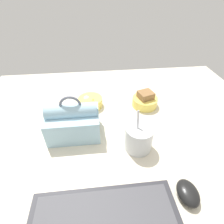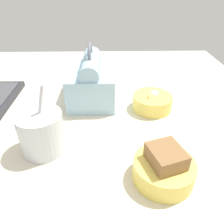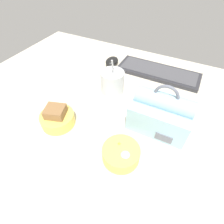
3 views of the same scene
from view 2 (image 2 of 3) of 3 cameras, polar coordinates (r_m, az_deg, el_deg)
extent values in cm
cube|color=beige|center=(57.47, -3.56, -6.88)|extent=(140.00, 110.00, 2.00)
cube|color=#9EC6DB|center=(70.68, -5.29, 7.12)|extent=(20.35, 14.19, 10.22)
cylinder|color=#9EC6DB|center=(68.06, -5.58, 12.17)|extent=(19.33, 5.62, 5.62)
cube|color=slate|center=(74.74, 0.49, 6.80)|extent=(5.70, 0.30, 3.07)
torus|color=slate|center=(67.21, -5.70, 14.18)|extent=(8.12, 1.00, 8.12)
cylinder|color=silver|center=(52.23, -17.90, -5.11)|extent=(10.15, 10.15, 9.84)
cylinder|color=olive|center=(49.65, -18.79, -0.90)|extent=(8.93, 8.93, 0.60)
cylinder|color=silver|center=(49.40, -18.29, 0.91)|extent=(0.70, 3.42, 11.14)
cylinder|color=#EFD65B|center=(46.30, 13.25, -14.63)|extent=(12.28, 12.28, 4.45)
cube|color=olive|center=(44.56, 13.65, -12.49)|extent=(8.32, 7.93, 6.23)
cylinder|color=#EFD65B|center=(67.37, 10.44, 2.52)|extent=(11.79, 11.79, 4.46)
ellipsoid|color=white|center=(68.47, 11.01, 4.15)|extent=(3.21, 3.21, 3.77)
cone|color=#EFBC47|center=(65.20, 9.35, 2.79)|extent=(5.33, 5.33, 3.79)
sphere|color=black|center=(68.48, 13.32, 2.72)|extent=(1.41, 1.41, 1.41)
sphere|color=black|center=(68.72, 12.68, 2.92)|extent=(1.41, 1.41, 1.41)
camera|label=1|loc=(0.81, -59.32, 31.78)|focal=28.00mm
camera|label=3|loc=(0.79, 37.98, 38.32)|focal=28.00mm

